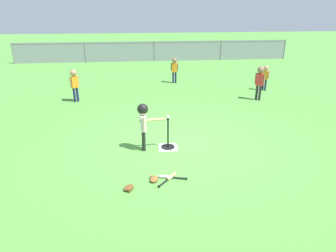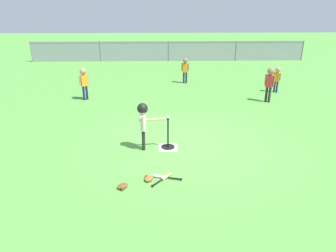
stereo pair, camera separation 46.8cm
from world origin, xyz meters
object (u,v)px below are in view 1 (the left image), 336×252
glove_by_plate (154,179)px  baseball_on_tee (168,117)px  batter_child (143,117)px  fielder_near_right (260,79)px  fielder_deep_left (265,75)px  fielder_deep_right (74,81)px  fielder_near_left (174,67)px  spare_bat_silver (169,177)px  spare_bat_wood (170,178)px  glove_near_bats (129,188)px  batting_tee (168,143)px

glove_by_plate → baseball_on_tee: bearing=73.6°
batter_child → fielder_near_right: fielder_near_right is taller
fielder_deep_left → glove_by_plate: bearing=-127.6°
fielder_deep_right → fielder_near_left: (3.73, 2.30, -0.03)m
fielder_near_left → spare_bat_silver: size_ratio=1.94×
fielder_deep_right → fielder_near_right: size_ratio=0.94×
spare_bat_wood → glove_near_bats: glove_near_bats is taller
batting_tee → fielder_deep_right: bearing=125.5°
fielder_deep_left → glove_by_plate: 7.75m
spare_bat_silver → glove_near_bats: size_ratio=2.05×
fielder_near_left → batting_tee: bearing=-98.4°
spare_bat_silver → spare_bat_wood: (0.01, -0.03, 0.00)m
batting_tee → batter_child: batter_child is taller
fielder_deep_right → batting_tee: bearing=-54.5°
batting_tee → glove_near_bats: (-0.90, -1.68, -0.09)m
baseball_on_tee → fielder_deep_right: size_ratio=0.07×
baseball_on_tee → fielder_deep_right: fielder_deep_right is taller
batter_child → glove_near_bats: bearing=-101.6°
fielder_deep_right → glove_by_plate: bearing=-66.0°
batting_tee → spare_bat_wood: bearing=-94.5°
spare_bat_wood → glove_near_bats: bearing=-160.7°
fielder_near_right → glove_by_plate: (-3.99, -4.92, -0.73)m
fielder_near_left → spare_bat_silver: 7.72m
fielder_deep_right → glove_by_plate: 5.92m
fielder_near_left → spare_bat_wood: (-1.03, -7.65, -0.66)m
batting_tee → fielder_near_left: 6.34m
spare_bat_wood → batting_tee: bearing=85.5°
fielder_near_right → fielder_deep_left: (0.72, 1.20, -0.14)m
baseball_on_tee → spare_bat_wood: bearing=-94.5°
batter_child → fielder_deep_left: bearing=44.4°
batting_tee → fielder_near_right: bearing=44.4°
batter_child → glove_by_plate: (0.15, -1.37, -0.77)m
batting_tee → glove_by_plate: size_ratio=2.83×
fielder_near_left → spare_bat_silver: bearing=-97.8°
baseball_on_tee → glove_near_bats: bearing=-118.1°
fielder_deep_right → glove_by_plate: fielder_deep_right is taller
fielder_deep_left → fielder_near_right: bearing=-120.8°
fielder_deep_left → fielder_deep_right: bearing=-174.0°
batting_tee → glove_near_bats: bearing=-118.1°
fielder_near_right → baseball_on_tee: bearing=-135.6°
fielder_near_right → spare_bat_wood: fielder_near_right is taller
batter_child → fielder_near_left: batter_child is taller
batting_tee → baseball_on_tee: 0.65m
baseball_on_tee → batter_child: batter_child is taller
fielder_near_left → fielder_deep_left: (3.37, -1.55, -0.06)m
fielder_near_right → fielder_near_left: fielder_near_right is taller
glove_near_bats → fielder_near_right: bearing=49.2°
batting_tee → baseball_on_tee: size_ratio=9.94×
fielder_near_right → spare_bat_silver: 6.15m
fielder_deep_right → fielder_near_left: 4.39m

